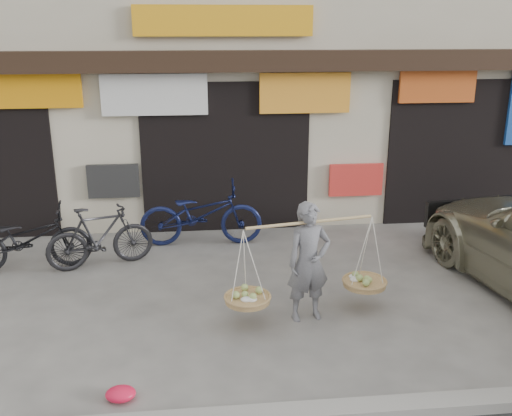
{
  "coord_description": "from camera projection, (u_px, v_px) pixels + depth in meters",
  "views": [
    {
      "loc": [
        -0.52,
        -6.53,
        3.61
      ],
      "look_at": [
        0.27,
        0.9,
        1.22
      ],
      "focal_mm": 40.0,
      "sensor_mm": 36.0,
      "label": 1
    }
  ],
  "objects": [
    {
      "name": "ground",
      "position": [
        243.0,
        320.0,
        7.33
      ],
      "size": [
        70.0,
        70.0,
        0.0
      ],
      "primitive_type": "plane",
      "color": "gray",
      "rests_on": "ground"
    },
    {
      "name": "shophouse_block",
      "position": [
        217.0,
        34.0,
        12.36
      ],
      "size": [
        14.0,
        6.32,
        7.0
      ],
      "color": "#C2B79D",
      "rests_on": "ground"
    },
    {
      "name": "street_vendor",
      "position": [
        309.0,
        267.0,
        7.19
      ],
      "size": [
        2.14,
        0.86,
        1.56
      ],
      "rotation": [
        0.0,
        0.0,
        0.19
      ],
      "color": "slate",
      "rests_on": "ground"
    },
    {
      "name": "bike_0",
      "position": [
        27.0,
        239.0,
        8.74
      ],
      "size": [
        1.97,
        0.93,
        1.0
      ],
      "primitive_type": "imported",
      "rotation": [
        0.0,
        0.0,
        1.71
      ],
      "color": "black",
      "rests_on": "ground"
    },
    {
      "name": "bike_1",
      "position": [
        100.0,
        237.0,
        8.84
      ],
      "size": [
        1.71,
        0.93,
        0.99
      ],
      "primitive_type": "imported",
      "rotation": [
        0.0,
        0.0,
        1.87
      ],
      "color": "black",
      "rests_on": "ground"
    },
    {
      "name": "bike_2",
      "position": [
        201.0,
        214.0,
        9.74
      ],
      "size": [
        2.1,
        0.77,
        1.09
      ],
      "primitive_type": "imported",
      "rotation": [
        0.0,
        0.0,
        1.55
      ],
      "color": "#10163C",
      "rests_on": "ground"
    },
    {
      "name": "red_bag",
      "position": [
        121.0,
        394.0,
        5.75
      ],
      "size": [
        0.31,
        0.25,
        0.14
      ],
      "primitive_type": "ellipsoid",
      "color": "#EB163C",
      "rests_on": "ground"
    }
  ]
}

